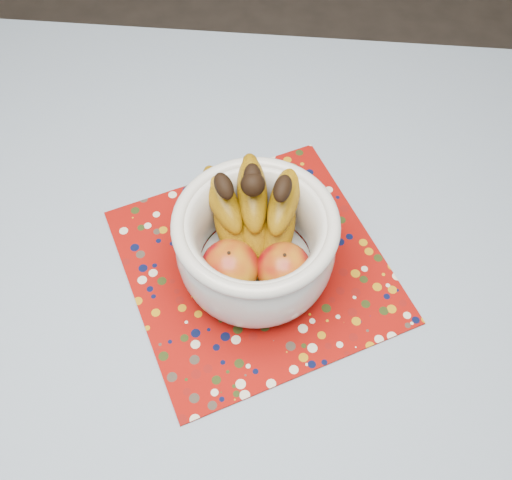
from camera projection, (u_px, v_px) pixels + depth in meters
table at (208, 336)px, 0.98m from camera, size 1.20×1.20×0.75m
tablecloth at (204, 314)px, 0.91m from camera, size 1.32×1.32×0.01m
placemat at (255, 265)px, 0.95m from camera, size 0.53×0.53×0.00m
fruit_bowl at (254, 236)px, 0.88m from camera, size 0.25×0.25×0.19m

